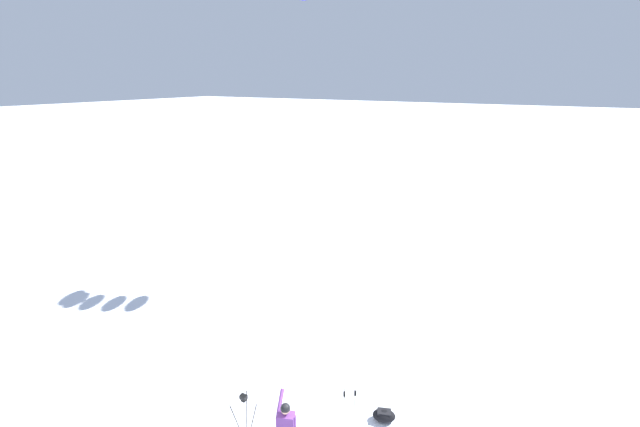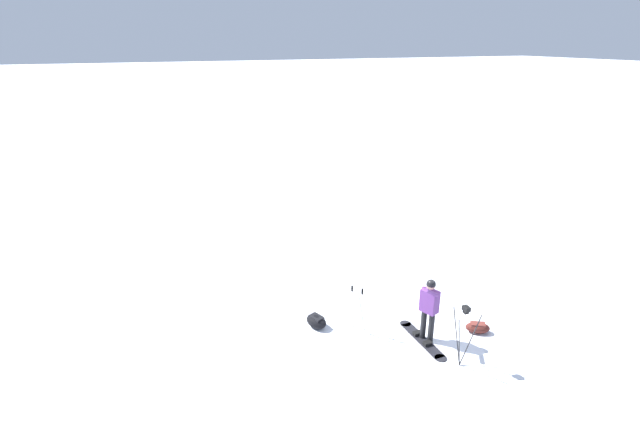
{
  "view_description": "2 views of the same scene",
  "coord_description": "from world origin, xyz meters",
  "px_view_note": "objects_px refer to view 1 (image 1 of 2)",
  "views": [
    {
      "loc": [
        5.98,
        3.81,
        8.57
      ],
      "look_at": [
        -3.95,
        -1.89,
        4.82
      ],
      "focal_mm": 23.3,
      "sensor_mm": 36.0,
      "label": 1
    },
    {
      "loc": [
        -6.19,
        -8.57,
        6.89
      ],
      "look_at": [
        -3.33,
        -1.63,
        4.09
      ],
      "focal_mm": 26.52,
      "sensor_mm": 36.0,
      "label": 2
    }
  ],
  "objects_px": {
    "camera_tripod": "(245,410)",
    "ski_poles": "(350,406)",
    "snowboarder": "(286,427)",
    "gear_bag_large": "(384,415)"
  },
  "relations": [
    {
      "from": "gear_bag_large",
      "to": "camera_tripod",
      "type": "distance_m",
      "value": 3.67
    },
    {
      "from": "camera_tripod",
      "to": "snowboarder",
      "type": "bearing_deg",
      "value": 97.73
    },
    {
      "from": "gear_bag_large",
      "to": "ski_poles",
      "type": "relative_size",
      "value": 0.55
    },
    {
      "from": "camera_tripod",
      "to": "ski_poles",
      "type": "relative_size",
      "value": 1.2
    },
    {
      "from": "camera_tripod",
      "to": "ski_poles",
      "type": "height_order",
      "value": "camera_tripod"
    },
    {
      "from": "snowboarder",
      "to": "ski_poles",
      "type": "xyz_separation_m",
      "value": [
        -1.44,
        0.91,
        -0.16
      ]
    },
    {
      "from": "camera_tripod",
      "to": "ski_poles",
      "type": "distance_m",
      "value": 2.56
    },
    {
      "from": "gear_bag_large",
      "to": "ski_poles",
      "type": "xyz_separation_m",
      "value": [
        0.81,
        -0.62,
        0.67
      ]
    },
    {
      "from": "camera_tripod",
      "to": "ski_poles",
      "type": "xyz_separation_m",
      "value": [
        -1.59,
        2.0,
        -0.23
      ]
    },
    {
      "from": "camera_tripod",
      "to": "ski_poles",
      "type": "bearing_deg",
      "value": 128.53
    }
  ]
}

